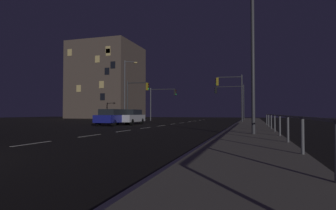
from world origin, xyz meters
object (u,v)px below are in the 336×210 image
at_px(car_oncoming, 130,117).
at_px(traffic_light_far_left, 231,95).
at_px(car, 113,117).
at_px(traffic_light_mid_right, 136,94).
at_px(traffic_light_far_center, 162,97).
at_px(building_distant, 107,82).
at_px(street_lamp_across_street, 126,86).
at_px(street_lamp_far_end, 251,42).
at_px(traffic_light_mid_left, 231,89).

distance_m(car_oncoming, traffic_light_far_left, 19.44).
bearing_deg(traffic_light_far_left, car_oncoming, -117.90).
height_order(car, traffic_light_mid_right, traffic_light_mid_right).
xyz_separation_m(traffic_light_far_center, building_distant, (-19.77, 17.85, 5.09)).
relative_size(car, building_distant, 0.25).
distance_m(traffic_light_far_left, street_lamp_across_street, 16.26).
bearing_deg(building_distant, street_lamp_far_end, -53.03).
height_order(traffic_light_mid_right, traffic_light_far_center, traffic_light_mid_right).
bearing_deg(traffic_light_far_left, traffic_light_far_center, -166.80).
bearing_deg(traffic_light_far_center, street_lamp_far_end, -62.90).
bearing_deg(traffic_light_mid_left, street_lamp_across_street, -176.54).
relative_size(traffic_light_mid_left, traffic_light_far_left, 1.05).
bearing_deg(traffic_light_mid_right, traffic_light_far_center, 82.93).
bearing_deg(car, building_distant, 120.43).
height_order(car_oncoming, traffic_light_far_center, traffic_light_far_center).
bearing_deg(traffic_light_mid_left, building_distant, 141.11).
relative_size(car, traffic_light_far_center, 0.85).
distance_m(car, traffic_light_far_center, 17.09).
height_order(traffic_light_mid_left, street_lamp_across_street, street_lamp_across_street).
height_order(traffic_light_mid_right, street_lamp_far_end, street_lamp_far_end).
bearing_deg(building_distant, traffic_light_far_center, -42.09).
distance_m(traffic_light_mid_right, traffic_light_far_left, 15.13).
bearing_deg(traffic_light_mid_right, car, -80.27).
xyz_separation_m(car, traffic_light_mid_left, (10.37, 9.89, 3.24)).
relative_size(car, traffic_light_mid_left, 0.78).
height_order(street_lamp_far_end, street_lamp_across_street, street_lamp_across_street).
bearing_deg(traffic_light_mid_left, traffic_light_mid_right, -176.50).
height_order(traffic_light_mid_left, street_lamp_far_end, street_lamp_far_end).
bearing_deg(traffic_light_far_left, building_distant, 152.82).
distance_m(traffic_light_mid_right, building_distant, 32.11).
relative_size(traffic_light_mid_left, building_distant, 0.32).
relative_size(traffic_light_mid_right, traffic_light_far_left, 1.00).
xyz_separation_m(car, traffic_light_far_center, (-0.62, 16.84, 2.84)).
height_order(car, street_lamp_far_end, street_lamp_far_end).
xyz_separation_m(street_lamp_far_end, street_lamp_across_street, (-15.78, 18.48, 0.00)).
bearing_deg(street_lamp_far_end, car, 143.73).
distance_m(traffic_light_mid_right, traffic_light_far_center, 7.75).
distance_m(traffic_light_mid_left, traffic_light_mid_right, 11.97).
xyz_separation_m(traffic_light_far_left, building_distant, (-30.07, 15.44, 4.79)).
height_order(traffic_light_mid_right, traffic_light_far_left, traffic_light_far_left).
distance_m(car, traffic_light_mid_right, 9.74).
distance_m(traffic_light_mid_left, street_lamp_far_end, 19.45).
distance_m(traffic_light_far_center, street_lamp_far_end, 29.50).
xyz_separation_m(car, street_lamp_across_street, (-2.97, 9.08, 3.98)).
xyz_separation_m(traffic_light_mid_left, traffic_light_far_left, (-0.69, 9.37, -0.11)).
height_order(traffic_light_mid_left, traffic_light_far_center, traffic_light_mid_left).
bearing_deg(car_oncoming, car, -107.01).
relative_size(car_oncoming, traffic_light_mid_right, 0.83).
relative_size(traffic_light_far_center, street_lamp_across_street, 0.64).
height_order(car_oncoming, traffic_light_far_left, traffic_light_far_left).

